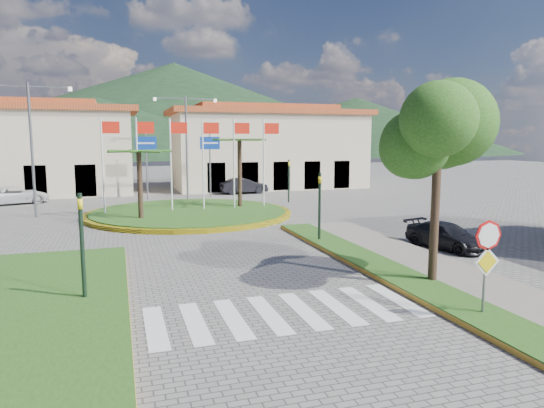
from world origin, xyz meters
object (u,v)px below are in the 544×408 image
object	(u,v)px
white_van	(14,195)
car_side_right	(446,236)
car_dark_b	(244,186)
roundabout_island	(189,212)
car_dark_a	(76,188)
stop_sign	(487,253)
deciduous_tree	(439,124)

from	to	relation	value
white_van	car_side_right	world-z (taller)	white_van
white_van	car_side_right	xyz separation A→B (m)	(20.76, -21.84, -0.10)
car_dark_b	car_side_right	xyz separation A→B (m)	(3.08, -23.44, -0.12)
white_van	roundabout_island	bearing A→B (deg)	-149.31
car_dark_b	car_dark_a	bearing A→B (deg)	69.93
stop_sign	car_dark_b	size ratio (longest dim) A/B	0.65
white_van	car_side_right	distance (m)	30.13
roundabout_island	stop_sign	xyz separation A→B (m)	(4.90, -20.04, 1.62)
stop_sign	car_side_right	distance (m)	8.67
stop_sign	roundabout_island	bearing A→B (deg)	103.73
white_van	car_dark_b	xyz separation A→B (m)	(17.68, 1.60, 0.02)
car_dark_b	deciduous_tree	bearing A→B (deg)	174.93
roundabout_island	car_dark_a	size ratio (longest dim) A/B	4.08
roundabout_island	car_dark_a	bearing A→B (deg)	117.38
roundabout_island	white_van	size ratio (longest dim) A/B	2.70
roundabout_island	stop_sign	distance (m)	20.69
white_van	car_dark_a	size ratio (longest dim) A/B	1.51
car_dark_a	car_dark_b	bearing A→B (deg)	-83.81
white_van	car_dark_a	xyz separation A→B (m)	(3.73, 5.75, -0.12)
white_van	car_dark_a	bearing A→B (deg)	-53.61
deciduous_tree	white_van	bearing A→B (deg)	122.93
roundabout_island	car_dark_b	xyz separation A→B (m)	(6.24, 10.75, 0.50)
car_dark_a	car_dark_b	size ratio (longest dim) A/B	0.76
roundabout_island	deciduous_tree	world-z (taller)	deciduous_tree
deciduous_tree	car_dark_b	world-z (taller)	deciduous_tree
car_dark_b	roundabout_island	bearing A→B (deg)	146.34
roundabout_island	stop_sign	size ratio (longest dim) A/B	4.79
deciduous_tree	car_dark_a	distance (m)	34.84
white_van	car_side_right	size ratio (longest dim) A/B	1.23
stop_sign	deciduous_tree	size ratio (longest dim) A/B	0.39
white_van	car_dark_b	distance (m)	17.76
stop_sign	car_dark_b	xyz separation A→B (m)	(1.35, 30.79, -1.12)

